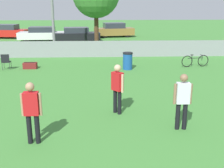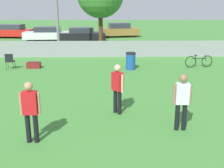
{
  "view_description": "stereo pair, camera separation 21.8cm",
  "coord_description": "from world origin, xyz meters",
  "views": [
    {
      "loc": [
        -0.05,
        -0.89,
        3.58
      ],
      "look_at": [
        0.34,
        7.78,
        1.05
      ],
      "focal_mm": 45.0,
      "sensor_mm": 36.0,
      "label": 1
    },
    {
      "loc": [
        0.17,
        -0.9,
        3.58
      ],
      "look_at": [
        0.34,
        7.78,
        1.05
      ],
      "focal_mm": 45.0,
      "sensor_mm": 36.0,
      "label": 2
    }
  ],
  "objects": [
    {
      "name": "parked_car_tan",
      "position": [
        1.52,
        29.59,
        0.72
      ],
      "size": [
        4.39,
        2.39,
        1.49
      ],
      "rotation": [
        0.0,
        0.0,
        0.17
      ],
      "color": "black",
      "rests_on": "ground_plane"
    },
    {
      "name": "fence_backline",
      "position": [
        0.0,
        18.0,
        0.55
      ],
      "size": [
        18.92,
        0.07,
        1.21
      ],
      "color": "gray",
      "rests_on": "ground_plane"
    },
    {
      "name": "player_thrower_red",
      "position": [
        -1.8,
        5.9,
        0.96
      ],
      "size": [
        0.53,
        0.22,
        1.67
      ],
      "rotation": [
        0.0,
        0.0,
        -0.0
      ],
      "color": "black",
      "rests_on": "ground_plane"
    },
    {
      "name": "parked_car_white",
      "position": [
        -5.51,
        26.58,
        0.66
      ],
      "size": [
        4.6,
        1.88,
        1.35
      ],
      "rotation": [
        0.0,
        0.0,
        0.04
      ],
      "color": "black",
      "rests_on": "ground_plane"
    },
    {
      "name": "folding_chair_sideline",
      "position": [
        -5.2,
        14.5,
        0.5
      ],
      "size": [
        0.47,
        0.47,
        0.88
      ],
      "rotation": [
        0.0,
        0.0,
        3.21
      ],
      "color": "#333338",
      "rests_on": "ground_plane"
    },
    {
      "name": "player_receiver_white",
      "position": [
        2.3,
        6.57,
        0.96
      ],
      "size": [
        0.53,
        0.23,
        1.67
      ],
      "rotation": [
        0.0,
        0.0,
        -0.02
      ],
      "color": "black",
      "rests_on": "ground_plane"
    },
    {
      "name": "trash_bin",
      "position": [
        1.49,
        14.28,
        0.48
      ],
      "size": [
        0.55,
        0.55,
        0.95
      ],
      "color": "#194C99",
      "rests_on": "ground_plane"
    },
    {
      "name": "gear_bag_sideline",
      "position": [
        -3.96,
        14.72,
        0.17
      ],
      "size": [
        0.74,
        0.41,
        0.36
      ],
      "color": "maroon",
      "rests_on": "ground_plane"
    },
    {
      "name": "parked_car_dark",
      "position": [
        -2.23,
        25.87,
        0.66
      ],
      "size": [
        4.54,
        2.26,
        1.34
      ],
      "rotation": [
        0.0,
        0.0,
        0.14
      ],
      "color": "black",
      "rests_on": "ground_plane"
    },
    {
      "name": "player_defender_red",
      "position": [
        0.52,
        7.88,
        0.96
      ],
      "size": [
        0.41,
        0.43,
        1.67
      ],
      "rotation": [
        0.0,
        0.0,
        -0.86
      ],
      "color": "black",
      "rests_on": "ground_plane"
    },
    {
      "name": "parked_car_red",
      "position": [
        -9.69,
        29.11,
        0.68
      ],
      "size": [
        4.44,
        2.19,
        1.4
      ],
      "rotation": [
        0.0,
        0.0,
        -0.12
      ],
      "color": "black",
      "rests_on": "ground_plane"
    },
    {
      "name": "bicycle_sideline",
      "position": [
        5.45,
        14.77,
        0.35
      ],
      "size": [
        1.65,
        0.44,
        0.72
      ],
      "rotation": [
        0.0,
        0.0,
        0.15
      ],
      "color": "black",
      "rests_on": "ground_plane"
    }
  ]
}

